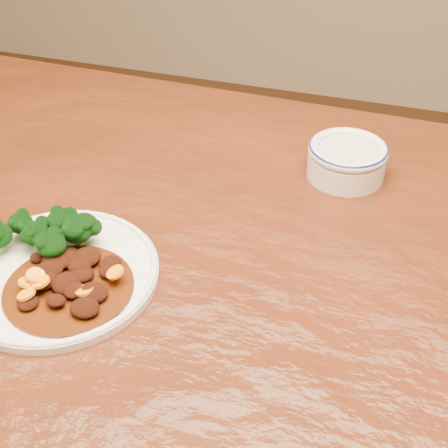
% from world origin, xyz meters
% --- Properties ---
extents(dining_table, '(1.52, 0.94, 0.75)m').
position_xyz_m(dining_table, '(-0.00, 0.00, 0.67)').
color(dining_table, '#511F0E').
rests_on(dining_table, ground).
extents(dinner_plate, '(0.23, 0.23, 0.01)m').
position_xyz_m(dinner_plate, '(-0.21, -0.07, 0.76)').
color(dinner_plate, white).
rests_on(dinner_plate, dining_table).
extents(broccoli_florets, '(0.12, 0.08, 0.04)m').
position_xyz_m(broccoli_florets, '(-0.23, -0.03, 0.78)').
color(broccoli_florets, '#68964E').
rests_on(broccoli_florets, dinner_plate).
extents(mince_stew, '(0.15, 0.15, 0.03)m').
position_xyz_m(mince_stew, '(-0.18, -0.09, 0.77)').
color(mince_stew, '#472007').
rests_on(mince_stew, dinner_plate).
extents(dip_bowl, '(0.11, 0.11, 0.05)m').
position_xyz_m(dip_bowl, '(0.08, 0.24, 0.78)').
color(dip_bowl, white).
rests_on(dip_bowl, dining_table).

